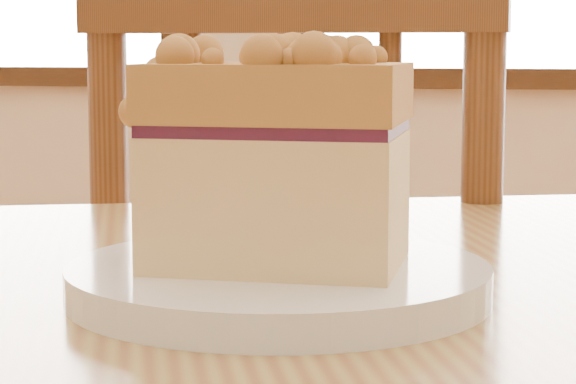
% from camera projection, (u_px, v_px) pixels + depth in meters
% --- Properties ---
extents(plate, '(0.23, 0.23, 0.02)m').
position_uv_depth(plate, '(278.00, 282.00, 0.62)').
color(plate, white).
rests_on(plate, cafe_table_main).
extents(cake_slice, '(0.15, 0.11, 0.13)m').
position_uv_depth(cake_slice, '(278.00, 154.00, 0.61)').
color(cake_slice, '#F1D288').
rests_on(cake_slice, plate).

